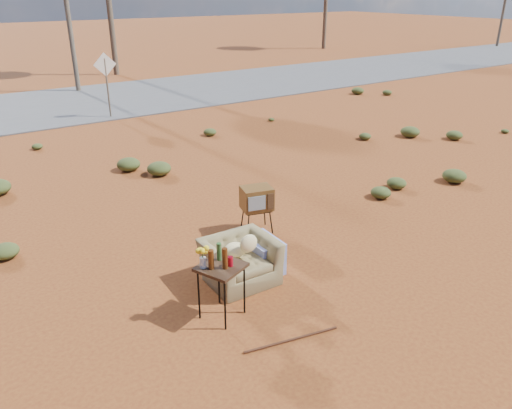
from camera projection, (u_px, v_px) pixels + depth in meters
ground at (288, 286)px, 7.58m from camera, size 140.00×140.00×0.00m
highway at (45, 107)px, 18.91m from camera, size 140.00×7.00×0.04m
armchair at (244, 254)px, 7.61m from camera, size 1.26×0.79×0.92m
tv_unit at (257, 199)px, 9.03m from camera, size 0.63×0.56×0.87m
side_table at (217, 264)px, 6.56m from camera, size 0.72×0.72×1.10m
rusty_bar at (292, 340)px, 6.39m from camera, size 1.29×0.31×0.04m
road_sign at (106, 74)px, 16.83m from camera, size 0.78×0.06×2.19m
scrub_patch at (127, 197)px, 10.43m from camera, size 17.49×8.07×0.33m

